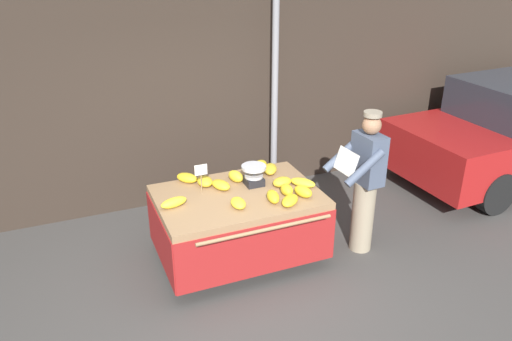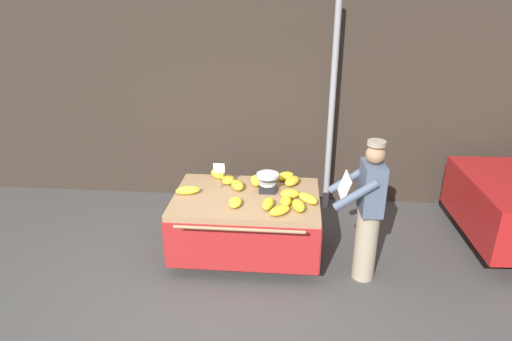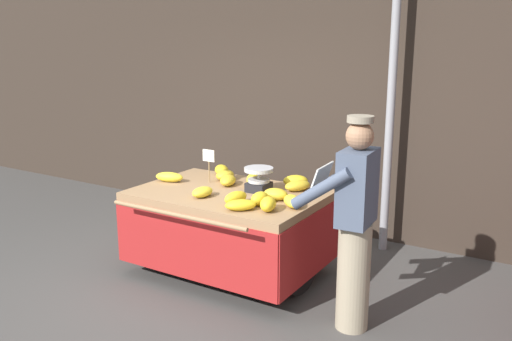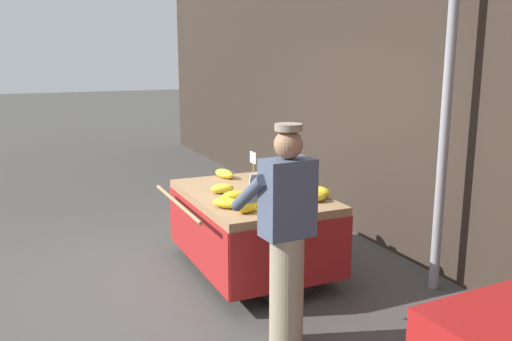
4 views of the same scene
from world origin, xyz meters
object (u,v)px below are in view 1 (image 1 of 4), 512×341
(banana_bunch_1, at_px, (282,182))
(banana_bunch_12, at_px, (259,166))
(banana_bunch_13, at_px, (236,176))
(banana_bunch_0, at_px, (273,197))
(banana_bunch_4, at_px, (205,181))
(banana_bunch_7, at_px, (287,190))
(street_pole, at_px, (275,90))
(banana_cart, at_px, (238,211))
(banana_bunch_2, at_px, (303,192))
(banana_bunch_9, at_px, (303,183))
(banana_bunch_3, at_px, (290,200))
(banana_bunch_8, at_px, (174,202))
(banana_bunch_10, at_px, (238,203))
(banana_bunch_5, at_px, (270,169))
(weighing_scale, at_px, (254,175))
(price_sign, at_px, (201,173))
(banana_bunch_6, at_px, (221,185))
(banana_bunch_11, at_px, (187,178))
(vendor_person, at_px, (365,183))

(banana_bunch_1, xyz_separation_m, banana_bunch_12, (-0.06, 0.51, 0.00))
(banana_bunch_13, bearing_deg, banana_bunch_0, -72.18)
(banana_bunch_4, height_order, banana_bunch_7, banana_bunch_7)
(street_pole, distance_m, banana_cart, 2.01)
(banana_bunch_2, relative_size, banana_bunch_9, 0.77)
(street_pole, height_order, banana_bunch_4, street_pole)
(banana_bunch_3, height_order, banana_bunch_9, same)
(street_pole, relative_size, banana_bunch_4, 13.70)
(banana_bunch_9, bearing_deg, banana_bunch_8, 176.61)
(banana_bunch_9, xyz_separation_m, banana_bunch_13, (-0.66, 0.41, 0.02))
(street_pole, height_order, banana_bunch_10, street_pole)
(banana_bunch_5, distance_m, banana_bunch_10, 0.92)
(banana_bunch_5, relative_size, banana_bunch_10, 1.16)
(weighing_scale, relative_size, banana_bunch_3, 1.04)
(banana_bunch_1, bearing_deg, banana_bunch_10, -157.16)
(price_sign, height_order, banana_bunch_6, price_sign)
(banana_bunch_6, bearing_deg, banana_bunch_11, 133.38)
(weighing_scale, distance_m, banana_bunch_1, 0.33)
(banana_bunch_4, distance_m, banana_bunch_13, 0.36)
(banana_bunch_4, bearing_deg, banana_bunch_9, -23.32)
(banana_bunch_5, xyz_separation_m, banana_bunch_9, (0.19, -0.47, -0.00))
(banana_bunch_0, relative_size, vendor_person, 0.15)
(street_pole, relative_size, banana_bunch_1, 13.59)
(banana_bunch_1, height_order, vendor_person, vendor_person)
(banana_bunch_0, relative_size, banana_bunch_4, 1.12)
(banana_bunch_11, bearing_deg, street_pole, 31.52)
(price_sign, height_order, banana_bunch_0, price_sign)
(street_pole, relative_size, banana_bunch_3, 11.42)
(banana_bunch_7, distance_m, vendor_person, 0.93)
(banana_bunch_1, relative_size, banana_bunch_13, 1.02)
(banana_bunch_9, bearing_deg, banana_bunch_2, -116.61)
(banana_bunch_4, distance_m, banana_bunch_8, 0.57)
(weighing_scale, bearing_deg, banana_bunch_5, 36.01)
(banana_bunch_11, relative_size, vendor_person, 0.15)
(banana_bunch_13, bearing_deg, banana_bunch_12, 26.67)
(banana_cart, bearing_deg, weighing_scale, 30.71)
(banana_bunch_0, xyz_separation_m, banana_bunch_1, (0.24, 0.29, -0.00))
(banana_bunch_6, bearing_deg, banana_bunch_12, 27.43)
(banana_bunch_0, bearing_deg, banana_bunch_13, 107.82)
(banana_bunch_10, bearing_deg, banana_bunch_3, -16.63)
(banana_bunch_3, bearing_deg, banana_bunch_10, 163.37)
(banana_bunch_6, bearing_deg, banana_bunch_0, -49.44)
(banana_bunch_8, distance_m, banana_bunch_10, 0.67)
(vendor_person, bearing_deg, banana_cart, 166.17)
(weighing_scale, distance_m, vendor_person, 1.26)
(banana_bunch_13, bearing_deg, price_sign, -163.57)
(banana_bunch_3, xyz_separation_m, banana_bunch_4, (-0.69, 0.77, 0.01))
(banana_bunch_0, distance_m, banana_bunch_4, 0.85)
(banana_cart, bearing_deg, banana_bunch_10, -109.91)
(street_pole, height_order, banana_bunch_8, street_pole)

